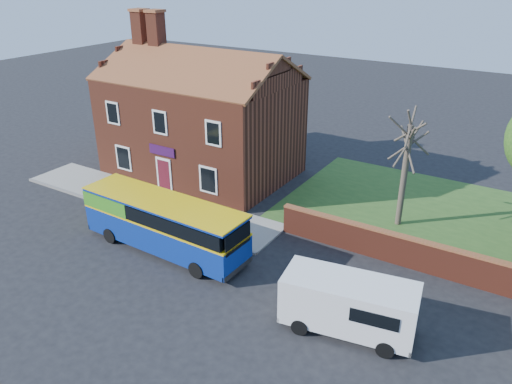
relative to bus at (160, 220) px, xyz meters
The scene contains 8 objects.
ground 3.63m from the bus, 39.55° to the right, with size 120.00×120.00×0.00m, color black.
pavement 6.00m from the bus, 140.68° to the left, with size 18.00×3.50×0.12m, color gray.
kerb 5.11m from the bus, 156.78° to the left, with size 18.00×0.15×0.14m, color slate.
shop_building 10.60m from the bus, 115.57° to the left, with size 12.30×8.13×10.50m.
boundary_wall 16.30m from the bus, 17.61° to the left, with size 22.00×0.38×1.60m.
bus is the anchor object (origin of this frame).
van_near 10.60m from the bus, ahead, with size 5.47×2.89×2.28m.
bare_tree 13.20m from the bus, 43.02° to the left, with size 2.38×2.84×6.35m.
Camera 1 is at (13.30, -14.25, 13.40)m, focal length 35.00 mm.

